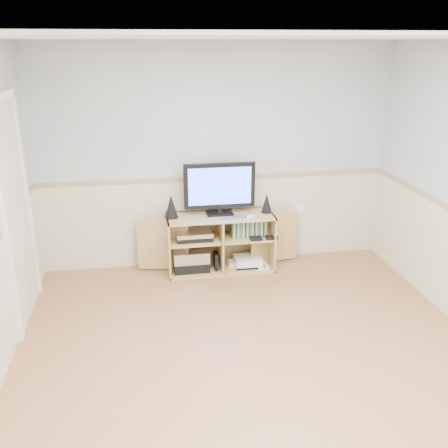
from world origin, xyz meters
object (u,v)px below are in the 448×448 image
Objects in this scene: game_consoles at (247,261)px; monitor at (220,187)px; media_cabinet at (220,240)px; keyboard at (237,218)px.

monitor is at bearing 168.90° from game_consoles.
monitor reaches higher than media_cabinet.
media_cabinet is 4.18× the size of game_consoles.
media_cabinet is at bearing 167.82° from game_consoles.
game_consoles is (0.31, -0.06, -0.90)m from monitor.
keyboard is (0.16, -0.19, 0.32)m from media_cabinet.
media_cabinet is at bearing 90.00° from monitor.
monitor is 1.77× the size of game_consoles.
monitor is at bearing -90.00° from media_cabinet.
keyboard is 0.72× the size of game_consoles.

